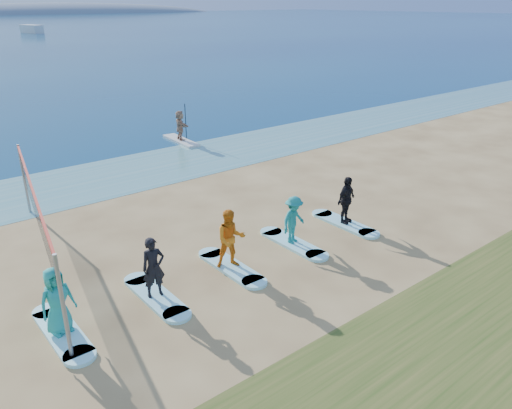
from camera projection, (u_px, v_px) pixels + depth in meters
ground at (281, 266)px, 14.30m from camera, size 600.00×600.00×0.00m
shallow_water at (122, 174)px, 21.85m from camera, size 600.00×600.00×0.00m
island_ridge at (57, 13)px, 285.35m from camera, size 220.00×56.00×18.00m
volleyball_net at (35, 205)px, 13.57m from camera, size 1.80×8.93×2.50m
paddleboard at (181, 141)px, 26.85m from camera, size 0.86×3.03×0.12m
paddleboarder at (180, 125)px, 26.53m from camera, size 0.74×1.51×1.56m
boat_offshore_b at (32, 33)px, 114.92m from camera, size 3.84×6.51×1.83m
surfboard_0 at (63, 332)px, 11.37m from camera, size 0.70×2.20×0.09m
student_0 at (57, 301)px, 11.04m from camera, size 0.86×0.63×1.62m
surfboard_1 at (156, 296)px, 12.76m from camera, size 0.70×2.20×0.09m
student_1 at (154, 267)px, 12.44m from camera, size 0.64×0.48×1.60m
surfboard_2 at (231, 267)px, 14.15m from camera, size 0.70×2.20×0.09m
student_2 at (231, 239)px, 13.81m from camera, size 1.02×0.93×1.71m
surfboard_3 at (293, 243)px, 15.54m from camera, size 0.70×2.20×0.09m
student_3 at (294, 220)px, 15.23m from camera, size 1.07×0.76×1.51m
surfboard_4 at (345, 223)px, 16.93m from camera, size 0.70×2.20×0.09m
student_4 at (346, 200)px, 16.60m from camera, size 1.00×0.56×1.62m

